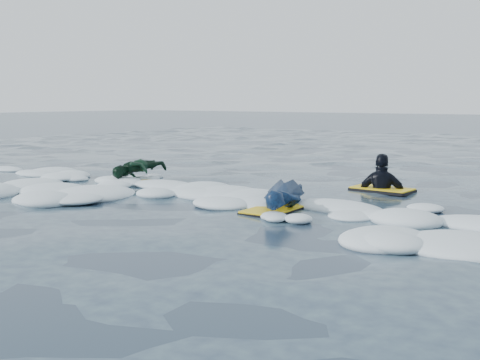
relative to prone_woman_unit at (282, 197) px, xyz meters
name	(u,v)px	position (x,y,z in m)	size (l,w,h in m)	color
ground	(112,205)	(-2.22, -1.04, -0.20)	(120.00, 120.00, 0.00)	#162236
foam_band	(162,196)	(-2.22, -0.01, -0.20)	(12.00, 3.10, 0.30)	white
prone_woman_unit	(282,197)	(0.00, 0.00, 0.00)	(1.08, 1.58, 0.38)	black
prone_child_unit	(139,171)	(-3.62, 0.85, 0.02)	(0.60, 1.14, 0.42)	black
waiting_rider_unit	(382,198)	(0.42, 2.40, -0.29)	(1.01, 0.60, 1.48)	black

